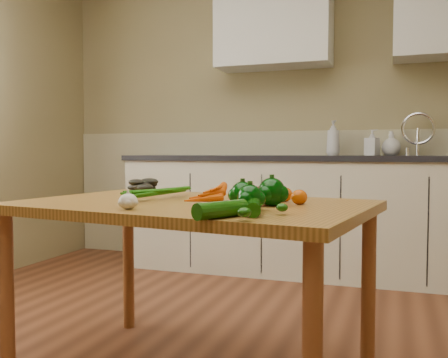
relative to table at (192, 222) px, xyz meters
The scene contains 18 objects.
room 0.61m from the table, 142.42° to the right, with size 4.04×5.04×2.64m.
counter_run 1.97m from the table, 85.92° to the left, with size 2.84×0.64×1.14m.
upper_cabinets 2.50m from the table, 78.12° to the left, with size 2.15×0.35×0.70m.
table is the anchor object (origin of this frame).
soap_bottle_a 2.18m from the table, 82.04° to the left, with size 0.10×0.11×0.27m, color silver.
soap_bottle_b 2.20m from the table, 74.24° to the left, with size 0.09×0.09×0.20m, color silver.
soap_bottle_c 2.28m from the table, 71.24° to the left, with size 0.14×0.14×0.18m, color silver.
carrot_bunch 0.12m from the table, 93.65° to the left, with size 0.25×0.19×0.07m, color #DF5205, non-canonical shape.
leafy_greens 0.55m from the table, 139.75° to the left, with size 0.19×0.17×0.10m, color black, non-canonical shape.
garlic_bulb 0.35m from the table, 108.48° to the right, with size 0.07×0.07×0.06m, color beige.
pepper_a 0.27m from the table, 15.55° to the right, with size 0.09×0.09×0.09m, color #023305.
pepper_b 0.36m from the table, ahead, with size 0.10×0.10×0.10m, color #023305.
pepper_c 0.38m from the table, 33.72° to the right, with size 0.09×0.09×0.09m, color #023305.
tomato_a 0.30m from the table, 14.52° to the left, with size 0.07×0.07×0.07m, color maroon.
tomato_b 0.39m from the table, 20.42° to the left, with size 0.06×0.06×0.06m, color #BF4904.
tomato_c 0.44m from the table, ahead, with size 0.06×0.06×0.06m, color #BF4904.
zucchini_a 0.47m from the table, 42.00° to the right, with size 0.05×0.05×0.18m, color #0F4207.
zucchini_b 0.51m from the table, 57.01° to the right, with size 0.05×0.05×0.19m, color #0F4207.
Camera 1 is at (0.84, -1.59, 0.92)m, focal length 40.00 mm.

